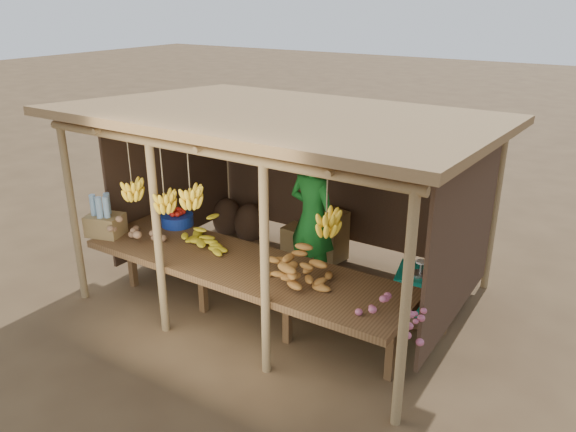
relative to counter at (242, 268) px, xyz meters
The scene contains 13 objects.
ground 1.20m from the counter, 90.00° to the left, with size 60.00×60.00×0.00m, color brown.
stall_structure 1.47m from the counter, 88.61° to the left, with size 4.70×3.50×2.43m.
counter is the anchor object (origin of this frame).
potato_heap 1.63m from the counter, behind, with size 0.89×0.54×0.36m, color #9A714F, non-canonical shape.
sweet_potato_heap 0.72m from the counter, ahead, with size 0.95×0.57×0.36m, color #AD712C, non-canonical shape.
onion_heap 1.94m from the counter, ahead, with size 0.69×0.41×0.35m, color #B35771, non-canonical shape.
banana_pile 0.71m from the counter, 163.83° to the left, with size 0.64×0.38×0.35m, color yellow, non-canonical shape.
tomato_basin 1.46m from the counter, 161.85° to the left, with size 0.41×0.41×0.22m.
bottle_box 1.94m from the counter, behind, with size 0.49×0.43×0.53m.
vendor 1.30m from the counter, 82.68° to the left, with size 0.69×0.45×1.88m, color #186D22.
tarp_crate 2.15m from the counter, 36.47° to the left, with size 0.76×0.69×0.79m.
carton_stack 2.14m from the counter, 95.25° to the left, with size 1.00×0.43×0.72m.
burlap_sacks 2.75m from the counter, 128.55° to the left, with size 0.93×0.49×0.65m.
Camera 1 is at (3.44, -5.38, 3.55)m, focal length 35.00 mm.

